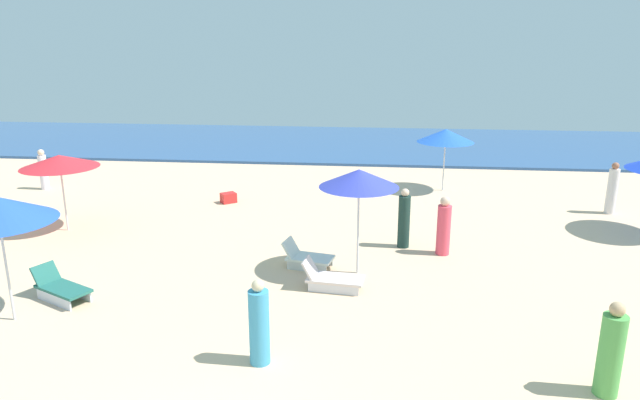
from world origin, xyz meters
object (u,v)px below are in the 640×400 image
(lounge_chair_1_0, at_px, (306,257))
(lounge_chair_1_1, at_px, (331,278))
(beachgoer_5, at_px, (43,170))
(beachgoer_1, at_px, (612,190))
(beachgoer_2, at_px, (259,325))
(beachgoer_6, at_px, (444,227))
(lounge_chair_2_0, at_px, (61,288))
(beachgoer_0, at_px, (404,220))
(umbrella_0, at_px, (446,136))
(beachgoer_4, at_px, (611,353))
(cooler_box_0, at_px, (228,198))
(umbrella_1, at_px, (359,178))
(umbrella_4, at_px, (59,161))

(lounge_chair_1_0, bearing_deg, lounge_chair_1_1, -136.98)
(lounge_chair_1_0, bearing_deg, beachgoer_5, 70.97)
(beachgoer_1, height_order, beachgoer_2, beachgoer_1)
(lounge_chair_1_1, relative_size, beachgoer_6, 0.91)
(lounge_chair_2_0, bearing_deg, beachgoer_6, -40.36)
(beachgoer_0, bearing_deg, beachgoer_2, 65.64)
(umbrella_0, height_order, beachgoer_5, umbrella_0)
(lounge_chair_1_1, height_order, beachgoer_2, beachgoer_2)
(beachgoer_2, bearing_deg, lounge_chair_1_0, 125.04)
(lounge_chair_1_1, distance_m, beachgoer_0, 3.41)
(beachgoer_5, bearing_deg, lounge_chair_1_1, -146.55)
(lounge_chair_1_0, relative_size, lounge_chair_2_0, 0.88)
(lounge_chair_1_1, distance_m, beachgoer_1, 10.82)
(beachgoer_4, bearing_deg, cooler_box_0, 84.50)
(lounge_chair_1_1, distance_m, lounge_chair_2_0, 5.95)
(beachgoer_0, relative_size, beachgoer_1, 0.98)
(beachgoer_5, bearing_deg, cooler_box_0, -120.86)
(beachgoer_4, bearing_deg, lounge_chair_1_0, 92.40)
(umbrella_0, relative_size, umbrella_1, 0.89)
(lounge_chair_1_1, relative_size, beachgoer_5, 0.95)
(umbrella_0, xyz_separation_m, lounge_chair_1_0, (-4.11, -7.83, -1.80))
(lounge_chair_1_0, height_order, umbrella_4, umbrella_4)
(umbrella_4, bearing_deg, umbrella_0, 26.59)
(umbrella_1, bearing_deg, beachgoer_0, 58.75)
(beachgoer_1, bearing_deg, lounge_chair_1_1, 64.12)
(lounge_chair_1_0, relative_size, beachgoer_2, 0.84)
(lounge_chair_1_1, bearing_deg, lounge_chair_1_0, 37.37)
(beachgoer_6, bearing_deg, cooler_box_0, -7.74)
(lounge_chair_2_0, xyz_separation_m, beachgoer_6, (8.57, 3.63, 0.47))
(lounge_chair_1_1, bearing_deg, umbrella_1, -23.71)
(beachgoer_5, xyz_separation_m, cooler_box_0, (7.29, -1.06, -0.55))
(beachgoer_0, bearing_deg, beachgoer_5, -20.44)
(umbrella_0, bearing_deg, umbrella_4, -153.41)
(umbrella_0, height_order, lounge_chair_2_0, umbrella_0)
(umbrella_4, height_order, beachgoer_6, umbrella_4)
(umbrella_4, bearing_deg, lounge_chair_1_1, -21.93)
(lounge_chair_1_0, xyz_separation_m, beachgoer_2, (-0.27, -4.42, 0.47))
(lounge_chair_2_0, relative_size, beachgoer_0, 0.91)
(lounge_chair_1_1, bearing_deg, lounge_chair_2_0, 107.87)
(beachgoer_1, bearing_deg, beachgoer_6, 62.25)
(lounge_chair_1_1, relative_size, lounge_chair_2_0, 0.96)
(beachgoer_0, relative_size, beachgoer_2, 1.04)
(beachgoer_6, bearing_deg, umbrella_4, 19.22)
(umbrella_0, bearing_deg, beachgoer_4, -83.84)
(beachgoer_1, height_order, beachgoer_4, beachgoer_1)
(lounge_chair_1_0, height_order, lounge_chair_2_0, lounge_chair_2_0)
(lounge_chair_1_0, relative_size, cooler_box_0, 2.69)
(cooler_box_0, bearing_deg, lounge_chair_1_0, -95.98)
(beachgoer_1, distance_m, beachgoer_5, 19.92)
(umbrella_1, distance_m, lounge_chair_2_0, 7.06)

